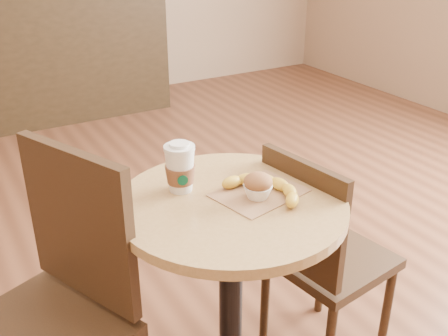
# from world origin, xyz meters

# --- Properties ---
(cafe_table) EXTENTS (0.63, 0.63, 0.75)m
(cafe_table) POSITION_xyz_m (0.01, 0.05, 0.51)
(cafe_table) COLOR black
(cafe_table) RESTS_ON ground
(chair_left) EXTENTS (0.54, 0.54, 0.94)m
(chair_left) POSITION_xyz_m (-0.48, 0.14, 0.51)
(chair_left) COLOR #322011
(chair_left) RESTS_ON ground
(chair_right) EXTENTS (0.40, 0.40, 0.81)m
(chair_right) POSITION_xyz_m (0.36, 0.07, 0.44)
(chair_right) COLOR #322011
(chair_right) RESTS_ON ground
(service_counter) EXTENTS (2.30, 0.65, 1.04)m
(service_counter) POSITION_xyz_m (0.00, 3.18, 0.52)
(service_counter) COLOR black
(service_counter) RESTS_ON ground
(kraft_bag) EXTENTS (0.27, 0.23, 0.00)m
(kraft_bag) POSITION_xyz_m (0.10, 0.05, 0.75)
(kraft_bag) COLOR #906745
(kraft_bag) RESTS_ON cafe_table
(coffee_cup) EXTENTS (0.09, 0.09, 0.14)m
(coffee_cup) POSITION_xyz_m (-0.08, 0.18, 0.81)
(coffee_cup) COLOR silver
(coffee_cup) RESTS_ON cafe_table
(muffin) EXTENTS (0.08, 0.08, 0.07)m
(muffin) POSITION_xyz_m (0.08, 0.03, 0.79)
(muffin) COLOR white
(muffin) RESTS_ON kraft_bag
(banana) EXTENTS (0.25, 0.28, 0.03)m
(banana) POSITION_xyz_m (0.10, 0.03, 0.77)
(banana) COLOR gold
(banana) RESTS_ON kraft_bag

